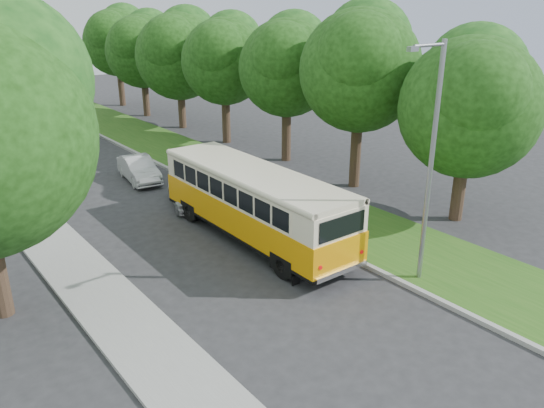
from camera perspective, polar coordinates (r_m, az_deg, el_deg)
ground at (r=17.94m, az=0.46°, el=-9.22°), size 120.00×120.00×0.00m
curb at (r=23.45m, az=-0.24°, el=-1.54°), size 0.20×70.00×0.15m
grass_verge at (r=24.86m, az=4.05°, el=-0.29°), size 4.50×70.00×0.13m
sidewalk at (r=19.94m, az=-19.85°, el=-7.11°), size 2.20×70.00×0.12m
treeline at (r=32.91m, az=-15.39°, el=14.72°), size 24.27×41.91×9.46m
lamppost_near at (r=17.53m, az=16.62°, el=4.68°), size 1.71×0.16×8.00m
warning_sign at (r=25.73m, az=-24.78°, el=2.41°), size 0.56×0.10×2.50m
vintage_bus at (r=21.02m, az=-1.95°, el=-0.09°), size 2.71×10.06×2.98m
car_silver at (r=25.32m, az=-9.18°, el=1.23°), size 2.60×3.94×1.25m
car_white at (r=29.40m, az=-14.13°, el=3.67°), size 1.91×4.11×1.30m
car_blue at (r=38.95m, az=-21.13°, el=6.96°), size 2.69×4.56×1.24m
car_grey at (r=42.26m, az=-21.55°, el=7.93°), size 3.14×4.99×1.28m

